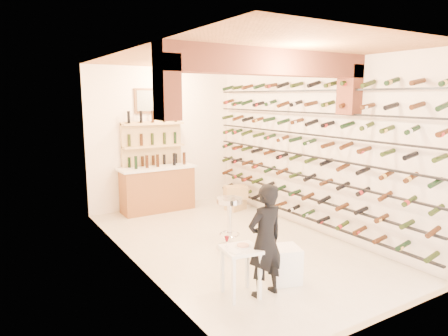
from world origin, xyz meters
name	(u,v)px	position (x,y,z in m)	size (l,w,h in m)	color
ground	(233,243)	(0.00, 0.00, 0.00)	(6.00, 6.00, 0.00)	beige
room_shell	(242,115)	(0.00, -0.26, 2.25)	(3.52, 6.02, 3.21)	white
wine_rack	(301,150)	(1.53, 0.00, 1.55)	(0.32, 5.70, 2.56)	black
back_counter	(158,188)	(-0.30, 2.65, 0.53)	(1.70, 0.62, 1.29)	#93592D
back_shelving	(153,158)	(-0.30, 2.89, 1.17)	(1.40, 0.31, 2.73)	tan
tasting_table	(241,257)	(-0.96, -1.65, 0.53)	(0.51, 0.51, 0.79)	white
white_stool	(284,264)	(-0.20, -1.62, 0.25)	(0.40, 0.40, 0.50)	white
person	(265,240)	(-0.67, -1.78, 0.74)	(0.54, 0.35, 1.47)	black
chrome_barstool	(230,219)	(-0.18, -0.17, 0.51)	(0.45, 0.45, 0.88)	silver
crate_lower	(236,204)	(1.23, 1.78, 0.13)	(0.43, 0.30, 0.26)	tan
crate_upper	(236,192)	(1.23, 1.78, 0.40)	(0.49, 0.34, 0.29)	tan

